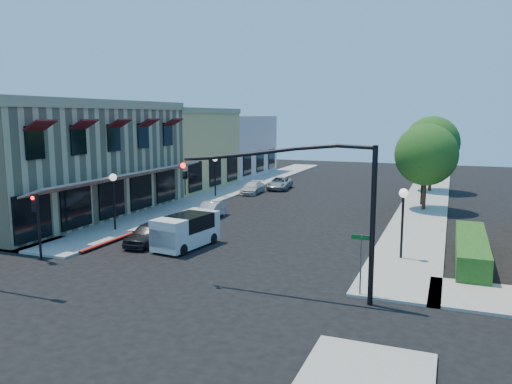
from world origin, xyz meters
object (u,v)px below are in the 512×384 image
(street_tree_b, at_px, (432,143))
(lamppost_right_near, at_px, (403,206))
(lamppost_left_far, at_px, (215,166))
(signal_mast_arm, at_px, (316,194))
(secondary_signal, at_px, (37,214))
(lamppost_left_near, at_px, (113,187))
(parked_car_c, at_px, (253,188))
(parked_car_d, at_px, (279,183))
(parked_car_a, at_px, (148,234))
(street_tree_a, at_px, (426,155))
(white_van, at_px, (186,229))
(street_name_sign, at_px, (361,255))
(parked_car_b, at_px, (211,210))
(lamppost_right_far, at_px, (422,172))

(street_tree_b, xyz_separation_m, lamppost_right_near, (-0.30, -24.00, -1.81))
(lamppost_left_far, bearing_deg, signal_mast_arm, -55.00)
(secondary_signal, xyz_separation_m, lamppost_left_near, (-0.50, 6.59, 0.42))
(street_tree_b, height_order, parked_car_c, street_tree_b)
(street_tree_b, distance_m, parked_car_d, 14.59)
(secondary_signal, distance_m, parked_car_d, 27.35)
(street_tree_b, distance_m, parked_car_c, 17.03)
(secondary_signal, bearing_deg, parked_car_d, 83.27)
(lamppost_left_far, xyz_separation_m, parked_car_a, (3.70, -16.00, -2.13))
(street_tree_a, distance_m, lamppost_right_near, 14.08)
(street_tree_b, relative_size, white_van, 1.68)
(parked_car_d, bearing_deg, street_name_sign, -71.17)
(signal_mast_arm, relative_size, parked_car_c, 2.19)
(lamppost_left_near, relative_size, lamppost_left_far, 1.00)
(parked_car_d, bearing_deg, secondary_signal, -102.95)
(secondary_signal, xyz_separation_m, lamppost_left_far, (-0.50, 20.59, 0.42))
(street_name_sign, bearing_deg, lamppost_right_near, 80.22)
(lamppost_left_far, bearing_deg, parked_car_c, 52.52)
(signal_mast_arm, distance_m, lamppost_left_near, 15.82)
(lamppost_right_near, distance_m, white_van, 11.30)
(street_tree_b, height_order, parked_car_b, street_tree_b)
(signal_mast_arm, bearing_deg, lamppost_right_far, 83.30)
(street_tree_a, xyz_separation_m, parked_car_a, (-13.60, -16.00, -3.59))
(lamppost_left_near, bearing_deg, street_name_sign, -19.93)
(street_tree_a, height_order, signal_mast_arm, street_tree_a)
(signal_mast_arm, distance_m, white_van, 10.08)
(signal_mast_arm, bearing_deg, street_name_sign, 23.20)
(signal_mast_arm, height_order, parked_car_a, signal_mast_arm)
(parked_car_b, bearing_deg, street_tree_b, 50.83)
(secondary_signal, bearing_deg, lamppost_left_near, 94.34)
(lamppost_left_far, height_order, lamppost_right_far, same)
(street_name_sign, height_order, parked_car_b, street_name_sign)
(secondary_signal, distance_m, lamppost_right_near, 17.77)
(signal_mast_arm, relative_size, secondary_signal, 2.41)
(signal_mast_arm, relative_size, parked_car_a, 2.26)
(lamppost_left_near, height_order, lamppost_right_near, same)
(parked_car_c, xyz_separation_m, parked_car_d, (1.40, 3.52, 0.05))
(white_van, bearing_deg, street_tree_b, 66.31)
(lamppost_right_near, bearing_deg, lamppost_left_far, 140.53)
(street_tree_a, distance_m, street_name_sign, 20.00)
(street_name_sign, height_order, lamppost_right_far, lamppost_right_far)
(lamppost_right_far, bearing_deg, lamppost_left_far, -173.29)
(street_name_sign, height_order, lamppost_left_near, lamppost_left_near)
(white_van, xyz_separation_m, parked_car_a, (-2.28, -0.20, -0.42))
(parked_car_b, bearing_deg, street_tree_a, 28.83)
(white_van, distance_m, parked_car_c, 19.17)
(lamppost_left_near, distance_m, parked_car_d, 20.96)
(secondary_signal, bearing_deg, street_name_sign, 2.93)
(street_tree_a, height_order, parked_car_b, street_tree_a)
(street_tree_a, xyz_separation_m, street_tree_b, (0.00, 10.00, 0.35))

